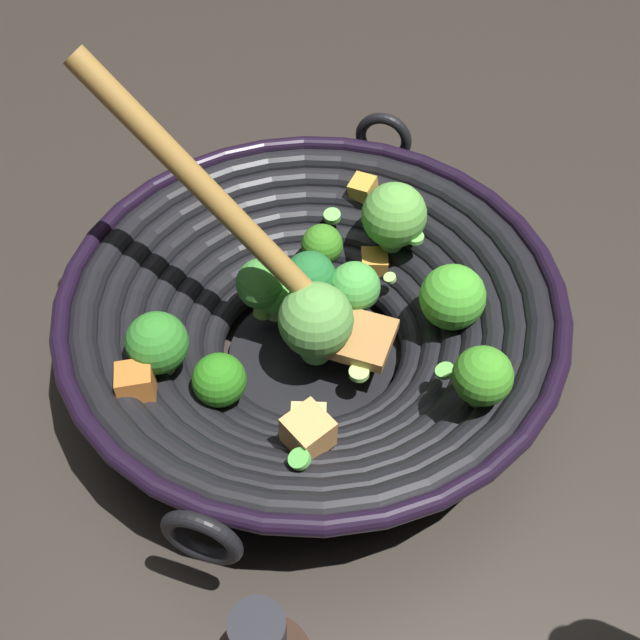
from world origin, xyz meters
TOP-DOWN VIEW (x-y plane):
  - ground_plane at (0.00, 0.00)m, footprint 4.00×4.00m
  - wok at (0.00, 0.00)m, footprint 0.40×0.40m

SIDE VIEW (x-z plane):
  - ground_plane at x=0.00m, z-range 0.00..0.00m
  - wok at x=0.00m, z-range -0.07..0.19m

